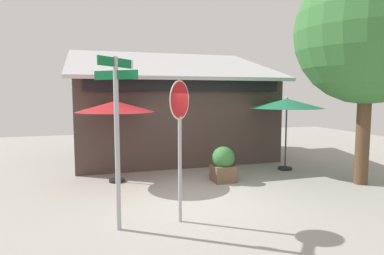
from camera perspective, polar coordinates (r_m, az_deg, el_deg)
The scene contains 8 objects.
ground_plane at distance 8.02m, azimuth 1.10°, elevation -12.71°, with size 28.00×28.00×0.10m, color #9E9B93.
cafe_building at distance 13.22m, azimuth -3.58°, elevation 2.22°, with size 7.60×5.16×4.32m.
street_sign_post at distance 6.14m, azimuth -12.65°, elevation 0.39°, with size 0.72×0.75×3.14m.
stop_sign at distance 6.38m, azimuth -2.10°, elevation 0.46°, with size 0.52×0.54×2.75m.
patio_umbrella_crimson_left at distance 9.56m, azimuth -12.90°, elevation 3.36°, with size 2.17×2.17×2.36m.
patio_umbrella_forest_green_center at distance 11.25m, azimuth 15.81°, elevation 3.84°, with size 2.32×2.32×2.40m.
shade_tree at distance 10.45m, azimuth 29.10°, elevation 13.51°, with size 4.25×3.85×6.05m.
sidewalk_planter at distance 9.60m, azimuth 5.32°, elevation -6.19°, with size 0.64×0.64×1.00m.
Camera 1 is at (-2.39, -7.22, 2.51)m, focal length 31.39 mm.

